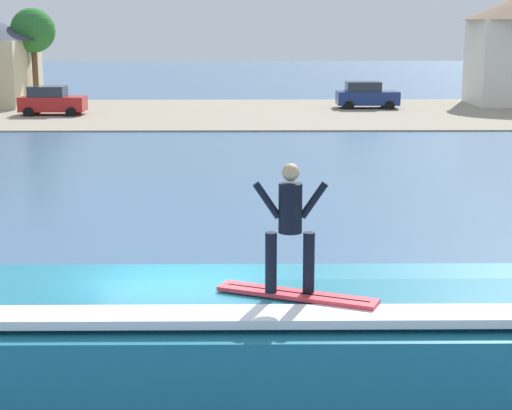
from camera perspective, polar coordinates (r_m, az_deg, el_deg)
name	(u,v)px	position (r m, az deg, el deg)	size (l,w,h in m)	color
ground_plane	(178,379)	(13.45, -5.34, -11.69)	(260.00, 260.00, 0.00)	#41648A
wave_crest	(259,347)	(12.36, 0.23, -9.65)	(9.87, 3.60, 1.76)	teal
surfboard	(297,295)	(11.58, 2.78, -6.11)	(2.22, 1.24, 0.06)	#D8333F
surfer	(290,221)	(11.32, 2.34, -1.11)	(1.01, 0.32, 1.79)	black
shoreline_bank	(230,113)	(54.21, -1.79, 6.27)	(120.00, 19.52, 0.08)	gray
car_near_shore	(52,101)	(53.98, -13.71, 6.88)	(3.98, 2.24, 1.86)	red
car_far_shore	(366,95)	(57.44, 7.50, 7.40)	(4.13, 2.30, 1.86)	navy
tree_short_bushy	(33,31)	(61.85, -14.90, 11.33)	(3.10, 3.10, 6.78)	brown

